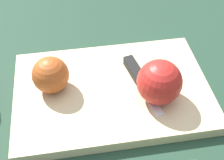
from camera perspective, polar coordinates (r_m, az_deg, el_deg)
name	(u,v)px	position (r m, az deg, el deg)	size (l,w,h in m)	color
ground_plane	(112,95)	(0.60, 0.00, -2.78)	(4.00, 4.00, 0.00)	#1E3828
cutting_board	(112,91)	(0.59, 0.00, -2.09)	(0.37, 0.25, 0.02)	#D1B789
apple_half_left	(51,75)	(0.57, -11.15, 0.91)	(0.07, 0.07, 0.07)	#AD4C1E
apple_half_right	(159,82)	(0.54, 8.62, -0.39)	(0.08, 0.08, 0.08)	red
knife	(136,74)	(0.60, 4.49, 1.15)	(0.05, 0.14, 0.02)	silver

